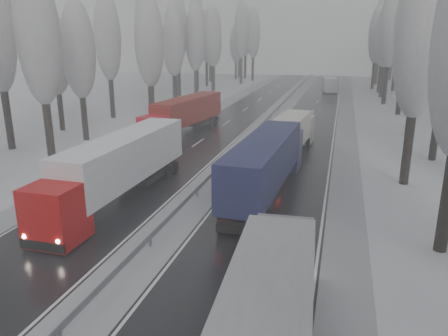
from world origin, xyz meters
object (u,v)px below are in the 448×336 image
at_px(truck_blue_box, 268,161).
at_px(truck_red_white, 118,166).
at_px(box_truck_distant, 330,85).
at_px(truck_red_red, 184,114).
at_px(truck_cream_box, 289,136).

height_order(truck_blue_box, truck_red_white, truck_red_white).
relative_size(box_truck_distant, truck_red_red, 0.51).
bearing_deg(truck_blue_box, truck_red_red, 128.10).
bearing_deg(truck_blue_box, box_truck_distant, 91.00).
relative_size(truck_blue_box, truck_red_white, 0.99).
distance_m(truck_cream_box, truck_red_white, 17.08).
height_order(truck_cream_box, truck_red_white, truck_red_white).
distance_m(truck_blue_box, truck_red_white, 10.31).
relative_size(truck_cream_box, truck_red_red, 0.93).
bearing_deg(truck_cream_box, truck_red_red, 153.27).
bearing_deg(truck_red_white, truck_blue_box, 23.48).
bearing_deg(box_truck_distant, truck_red_red, -114.67).
height_order(box_truck_distant, truck_red_white, truck_red_white).
relative_size(truck_red_white, truck_red_red, 1.05).
xyz_separation_m(truck_blue_box, truck_cream_box, (0.25, 10.09, -0.28)).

